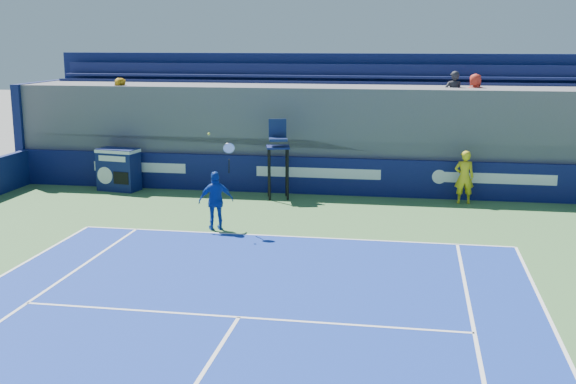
% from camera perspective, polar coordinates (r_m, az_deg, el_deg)
% --- Properties ---
extents(ball_person, '(0.63, 0.45, 1.63)m').
position_cam_1_polar(ball_person, '(22.41, 13.75, 1.16)').
color(ball_person, yellow).
rests_on(ball_person, apron).
extents(back_hoarding, '(20.40, 0.21, 1.20)m').
position_cam_1_polar(back_hoarding, '(23.15, 2.41, 1.27)').
color(back_hoarding, '#0D124B').
rests_on(back_hoarding, ground).
extents(match_clock, '(1.42, 0.93, 1.40)m').
position_cam_1_polar(match_clock, '(24.33, -13.24, 1.83)').
color(match_clock, '#0F184D').
rests_on(match_clock, ground).
extents(umpire_chair, '(0.85, 0.85, 2.48)m').
position_cam_1_polar(umpire_chair, '(22.39, -0.80, 3.32)').
color(umpire_chair, black).
rests_on(umpire_chair, ground).
extents(tennis_player, '(1.02, 0.71, 2.57)m').
position_cam_1_polar(tennis_player, '(18.84, -5.70, -0.67)').
color(tennis_player, '#13399C').
rests_on(tennis_player, apron).
extents(stadium_seating, '(21.00, 4.05, 4.40)m').
position_cam_1_polar(stadium_seating, '(24.96, 3.04, 4.92)').
color(stadium_seating, '#4E4E53').
rests_on(stadium_seating, ground).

